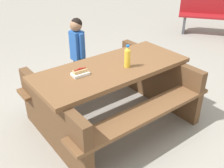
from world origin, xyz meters
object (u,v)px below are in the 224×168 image
hotdog_tray (80,73)px  child_in_coat (77,46)px  picnic_table (112,90)px  park_bench_near (212,15)px  soda_bottle (127,57)px

hotdog_tray → child_in_coat: 1.02m
picnic_table → park_bench_near: size_ratio=1.38×
hotdog_tray → child_in_coat: size_ratio=0.19×
soda_bottle → park_bench_near: size_ratio=0.17×
hotdog_tray → child_in_coat: (-0.73, -0.72, -0.08)m
picnic_table → soda_bottle: bearing=123.9°
hotdog_tray → park_bench_near: 4.58m
picnic_table → park_bench_near: (-4.19, -0.14, 0.00)m
soda_bottle → child_in_coat: 1.05m
child_in_coat → soda_bottle: bearing=75.3°
soda_bottle → child_in_coat: size_ratio=0.24×
picnic_table → park_bench_near: bearing=-178.0°
picnic_table → soda_bottle: (-0.10, 0.14, 0.43)m
picnic_table → park_bench_near: park_bench_near is taller
child_in_coat → park_bench_near: (-3.84, 0.72, -0.25)m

